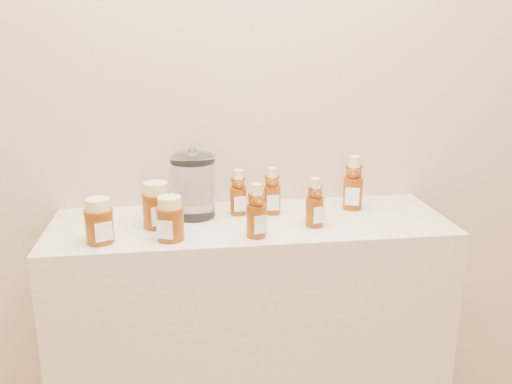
{
  "coord_description": "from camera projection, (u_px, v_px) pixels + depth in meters",
  "views": [
    {
      "loc": [
        -0.2,
        0.01,
        1.45
      ],
      "look_at": [
        0.01,
        1.52,
        1.0
      ],
      "focal_mm": 38.0,
      "sensor_mm": 36.0,
      "label": 1
    }
  ],
  "objects": [
    {
      "name": "bear_bottle_front_right",
      "position": [
        315.0,
        199.0,
        1.58
      ],
      "size": [
        0.07,
        0.07,
        0.17
      ],
      "primitive_type": null,
      "rotation": [
        0.0,
        0.0,
        0.29
      ],
      "color": "#642907",
      "rests_on": "display_table"
    },
    {
      "name": "honey_jar_left",
      "position": [
        99.0,
        221.0,
        1.46
      ],
      "size": [
        0.1,
        0.1,
        0.12
      ],
      "primitive_type": null,
      "rotation": [
        0.0,
        0.0,
        0.42
      ],
      "color": "#642907",
      "rests_on": "display_table"
    },
    {
      "name": "bear_bottle_front_left",
      "position": [
        256.0,
        207.0,
        1.49
      ],
      "size": [
        0.07,
        0.07,
        0.17
      ],
      "primitive_type": null,
      "rotation": [
        0.0,
        0.0,
        0.31
      ],
      "color": "#642907",
      "rests_on": "display_table"
    },
    {
      "name": "glass_canister",
      "position": [
        193.0,
        184.0,
        1.65
      ],
      "size": [
        0.16,
        0.16,
        0.21
      ],
      "primitive_type": null,
      "rotation": [
        0.0,
        0.0,
        0.13
      ],
      "color": "white",
      "rests_on": "display_table"
    },
    {
      "name": "bear_bottle_back_right",
      "position": [
        353.0,
        179.0,
        1.73
      ],
      "size": [
        0.09,
        0.09,
        0.2
      ],
      "primitive_type": null,
      "rotation": [
        0.0,
        0.0,
        -0.35
      ],
      "color": "#642907",
      "rests_on": "display_table"
    },
    {
      "name": "wall_back",
      "position": [
        242.0,
        65.0,
        1.7
      ],
      "size": [
        3.5,
        0.02,
        2.7
      ],
      "primitive_type": "cube",
      "color": "tan",
      "rests_on": "ground"
    },
    {
      "name": "bear_bottle_back_left",
      "position": [
        238.0,
        189.0,
        1.68
      ],
      "size": [
        0.06,
        0.06,
        0.16
      ],
      "primitive_type": null,
      "rotation": [
        0.0,
        0.0,
        0.11
      ],
      "color": "#642907",
      "rests_on": "display_table"
    },
    {
      "name": "bear_bottle_back_mid",
      "position": [
        272.0,
        188.0,
        1.69
      ],
      "size": [
        0.06,
        0.06,
        0.17
      ],
      "primitive_type": null,
      "rotation": [
        0.0,
        0.0,
        -0.05
      ],
      "color": "#642907",
      "rests_on": "display_table"
    },
    {
      "name": "honey_jar_back",
      "position": [
        156.0,
        205.0,
        1.58
      ],
      "size": [
        0.11,
        0.11,
        0.13
      ],
      "primitive_type": null,
      "rotation": [
        0.0,
        0.0,
        0.27
      ],
      "color": "#642907",
      "rests_on": "display_table"
    },
    {
      "name": "honey_jar_front",
      "position": [
        170.0,
        218.0,
        1.48
      ],
      "size": [
        0.1,
        0.1,
        0.12
      ],
      "primitive_type": null,
      "rotation": [
        0.0,
        0.0,
        -0.41
      ],
      "color": "#642907",
      "rests_on": "display_table"
    },
    {
      "name": "display_table",
      "position": [
        251.0,
        351.0,
        1.77
      ],
      "size": [
        1.2,
        0.4,
        0.9
      ],
      "primitive_type": "cube",
      "color": "#C4AE8F",
      "rests_on": "ground"
    }
  ]
}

